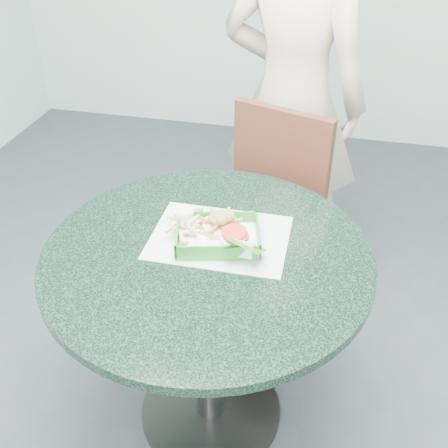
% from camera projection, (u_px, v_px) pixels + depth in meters
% --- Properties ---
extents(floor, '(4.00, 5.00, 0.02)m').
position_uv_depth(floor, '(211.00, 411.00, 1.98)').
color(floor, '#303335').
rests_on(floor, ground).
extents(cafe_table, '(0.98, 0.98, 0.75)m').
position_uv_depth(cafe_table, '(208.00, 298.00, 1.65)').
color(cafe_table, '#383838').
rests_on(cafe_table, floor).
extents(dining_chair, '(0.42, 0.42, 0.93)m').
position_uv_depth(dining_chair, '(274.00, 211.00, 2.13)').
color(dining_chair, '#382419').
rests_on(dining_chair, floor).
extents(diner_person, '(0.84, 0.65, 2.03)m').
position_uv_depth(diner_person, '(294.00, 67.00, 2.12)').
color(diner_person, '#C7B498').
rests_on(diner_person, floor).
extents(placemat, '(0.41, 0.31, 0.00)m').
position_uv_depth(placemat, '(220.00, 242.00, 1.60)').
color(placemat, silver).
rests_on(placemat, cafe_table).
extents(food_basket, '(0.25, 0.18, 0.05)m').
position_uv_depth(food_basket, '(218.00, 244.00, 1.57)').
color(food_basket, '#27872C').
rests_on(food_basket, placemat).
extents(crab_sandwich, '(0.11, 0.11, 0.07)m').
position_uv_depth(crab_sandwich, '(225.00, 226.00, 1.59)').
color(crab_sandwich, tan).
rests_on(crab_sandwich, food_basket).
extents(fries_pile, '(0.11, 0.12, 0.04)m').
position_uv_depth(fries_pile, '(189.00, 228.00, 1.60)').
color(fries_pile, beige).
rests_on(fries_pile, food_basket).
extents(sauce_ramekin, '(0.06, 0.06, 0.04)m').
position_uv_depth(sauce_ramekin, '(191.00, 215.00, 1.63)').
color(sauce_ramekin, white).
rests_on(sauce_ramekin, food_basket).
extents(garnish_cup, '(0.13, 0.13, 0.05)m').
position_uv_depth(garnish_cup, '(234.00, 248.00, 1.51)').
color(garnish_cup, white).
rests_on(garnish_cup, food_basket).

